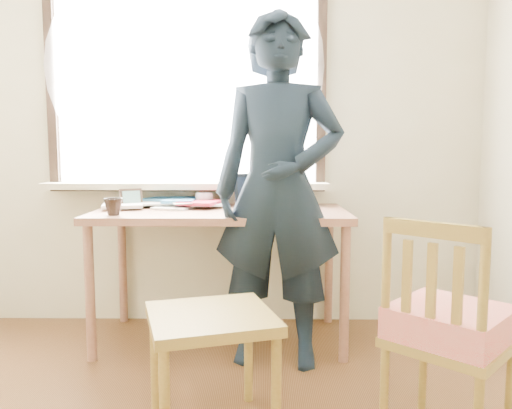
{
  "coord_description": "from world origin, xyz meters",
  "views": [
    {
      "loc": [
        0.29,
        -1.34,
        1.16
      ],
      "look_at": [
        0.27,
        0.95,
        0.91
      ],
      "focal_mm": 35.0,
      "sensor_mm": 36.0,
      "label": 1
    }
  ],
  "objects_px": {
    "laptop": "(263,202)",
    "mug_white": "(204,199)",
    "desk": "(221,224)",
    "mug_dark": "(113,207)",
    "work_chair": "(211,332)",
    "side_chair": "(448,327)",
    "person": "(278,191)"
  },
  "relations": [
    {
      "from": "laptop",
      "to": "side_chair",
      "type": "bearing_deg",
      "value": -55.53
    },
    {
      "from": "mug_dark",
      "to": "work_chair",
      "type": "height_order",
      "value": "mug_dark"
    },
    {
      "from": "laptop",
      "to": "desk",
      "type": "bearing_deg",
      "value": 171.99
    },
    {
      "from": "desk",
      "to": "work_chair",
      "type": "height_order",
      "value": "desk"
    },
    {
      "from": "laptop",
      "to": "mug_dark",
      "type": "distance_m",
      "value": 0.85
    },
    {
      "from": "desk",
      "to": "side_chair",
      "type": "height_order",
      "value": "side_chair"
    },
    {
      "from": "mug_white",
      "to": "mug_dark",
      "type": "bearing_deg",
      "value": -133.77
    },
    {
      "from": "desk",
      "to": "mug_dark",
      "type": "relative_size",
      "value": 14.66
    },
    {
      "from": "person",
      "to": "work_chair",
      "type": "bearing_deg",
      "value": -105.33
    },
    {
      "from": "mug_white",
      "to": "person",
      "type": "height_order",
      "value": "person"
    },
    {
      "from": "work_chair",
      "to": "side_chair",
      "type": "bearing_deg",
      "value": -4.43
    },
    {
      "from": "mug_white",
      "to": "person",
      "type": "distance_m",
      "value": 0.7
    },
    {
      "from": "side_chair",
      "to": "person",
      "type": "height_order",
      "value": "person"
    },
    {
      "from": "person",
      "to": "side_chair",
      "type": "bearing_deg",
      "value": -43.37
    },
    {
      "from": "mug_white",
      "to": "desk",
      "type": "bearing_deg",
      "value": -59.66
    },
    {
      "from": "mug_dark",
      "to": "side_chair",
      "type": "distance_m",
      "value": 1.79
    },
    {
      "from": "laptop",
      "to": "mug_dark",
      "type": "relative_size",
      "value": 3.74
    },
    {
      "from": "person",
      "to": "laptop",
      "type": "bearing_deg",
      "value": 113.9
    },
    {
      "from": "mug_dark",
      "to": "work_chair",
      "type": "xyz_separation_m",
      "value": [
        0.61,
        -0.76,
        -0.43
      ]
    },
    {
      "from": "laptop",
      "to": "mug_white",
      "type": "bearing_deg",
      "value": 146.49
    },
    {
      "from": "mug_dark",
      "to": "person",
      "type": "bearing_deg",
      "value": -3.27
    },
    {
      "from": "laptop",
      "to": "work_chair",
      "type": "height_order",
      "value": "laptop"
    },
    {
      "from": "person",
      "to": "mug_white",
      "type": "bearing_deg",
      "value": 138.85
    },
    {
      "from": "laptop",
      "to": "work_chair",
      "type": "distance_m",
      "value": 1.09
    },
    {
      "from": "laptop",
      "to": "work_chair",
      "type": "xyz_separation_m",
      "value": [
        -0.21,
        -0.97,
        -0.43
      ]
    },
    {
      "from": "mug_dark",
      "to": "side_chair",
      "type": "bearing_deg",
      "value": -28.26
    },
    {
      "from": "laptop",
      "to": "mug_dark",
      "type": "xyz_separation_m",
      "value": [
        -0.83,
        -0.22,
        -0.0
      ]
    },
    {
      "from": "side_chair",
      "to": "person",
      "type": "relative_size",
      "value": 0.48
    },
    {
      "from": "mug_dark",
      "to": "person",
      "type": "xyz_separation_m",
      "value": [
        0.91,
        -0.05,
        0.09
      ]
    },
    {
      "from": "laptop",
      "to": "person",
      "type": "distance_m",
      "value": 0.29
    },
    {
      "from": "mug_white",
      "to": "side_chair",
      "type": "bearing_deg",
      "value": -49.76
    },
    {
      "from": "work_chair",
      "to": "person",
      "type": "height_order",
      "value": "person"
    }
  ]
}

